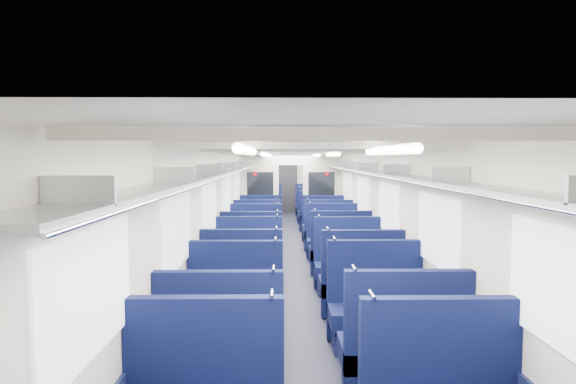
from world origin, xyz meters
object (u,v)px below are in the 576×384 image
at_px(seat_17, 328,234).
at_px(seat_27, 310,206).
at_px(seat_5, 403,356).
at_px(seat_26, 266,206).
at_px(bulkhead, 291,192).
at_px(seat_15, 333,243).
at_px(seat_11, 349,268).
at_px(end_door, 288,188).
at_px(seat_25, 313,210).
at_px(seat_9, 360,287).
at_px(seat_10, 248,268).
at_px(seat_12, 252,255).
at_px(seat_14, 255,244).
at_px(seat_24, 265,210).
at_px(seat_16, 258,234).
at_px(seat_22, 264,214).
at_px(seat_23, 315,213).
at_px(seat_13, 340,254).
at_px(seat_8, 243,286).
at_px(seat_18, 260,228).
at_px(seat_4, 221,358).
at_px(seat_21, 318,218).
at_px(seat_7, 376,313).
at_px(seat_19, 324,228).
at_px(seat_6, 234,314).
at_px(seat_20, 263,218).

bearing_deg(seat_17, seat_27, 90.00).
xyz_separation_m(seat_5, seat_26, (-1.66, 13.57, 0.00)).
relative_size(bulkhead, seat_15, 2.23).
distance_m(seat_5, seat_11, 3.47).
distance_m(end_door, seat_25, 2.76).
xyz_separation_m(seat_9, seat_17, (0.00, 4.65, 0.00)).
height_order(seat_10, seat_17, same).
bearing_deg(seat_12, seat_14, 90.00).
bearing_deg(seat_24, end_door, 72.04).
bearing_deg(seat_12, seat_16, 90.00).
height_order(seat_22, seat_23, same).
bearing_deg(seat_27, seat_13, -90.00).
relative_size(seat_8, seat_14, 1.00).
xyz_separation_m(end_door, seat_26, (-0.83, -1.35, -0.61)).
bearing_deg(seat_18, seat_17, -33.99).
distance_m(seat_17, seat_25, 5.39).
bearing_deg(seat_10, seat_9, -36.00).
distance_m(bulkhead, seat_8, 7.08).
bearing_deg(seat_12, seat_4, -90.00).
bearing_deg(end_door, seat_24, -107.96).
distance_m(end_door, seat_9, 12.64).
distance_m(seat_15, seat_21, 4.23).
xyz_separation_m(seat_13, seat_26, (-1.66, 8.91, 0.00)).
relative_size(seat_11, seat_13, 1.00).
bearing_deg(seat_7, seat_19, 90.00).
xyz_separation_m(seat_22, seat_25, (1.66, 1.17, 0.00)).
bearing_deg(seat_15, seat_4, -105.85).
relative_size(seat_13, seat_22, 1.00).
bearing_deg(seat_6, seat_10, 90.00).
distance_m(end_door, seat_21, 4.96).
xyz_separation_m(seat_6, seat_21, (1.66, 8.88, 0.00)).
distance_m(seat_24, seat_25, 1.66).
relative_size(seat_4, seat_15, 1.00).
bearing_deg(seat_6, seat_24, 90.00).
bearing_deg(seat_20, seat_19, -50.39).
relative_size(seat_26, seat_27, 1.00).
bearing_deg(seat_18, seat_6, -90.00).
relative_size(seat_4, seat_6, 1.00).
height_order(bulkhead, seat_26, bulkhead).
bearing_deg(seat_4, seat_27, 83.05).
relative_size(end_door, seat_12, 1.59).
relative_size(seat_13, seat_15, 1.00).
bearing_deg(seat_22, seat_8, -90.00).
height_order(seat_6, seat_27, same).
xyz_separation_m(bulkhead, seat_5, (0.83, -9.39, -0.85)).
xyz_separation_m(seat_18, seat_20, (0.00, 1.91, 0.00)).
relative_size(seat_10, seat_27, 1.00).
relative_size(seat_13, seat_25, 1.00).
xyz_separation_m(end_door, seat_27, (0.83, -1.31, -0.61)).
bearing_deg(seat_20, seat_15, -68.27).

